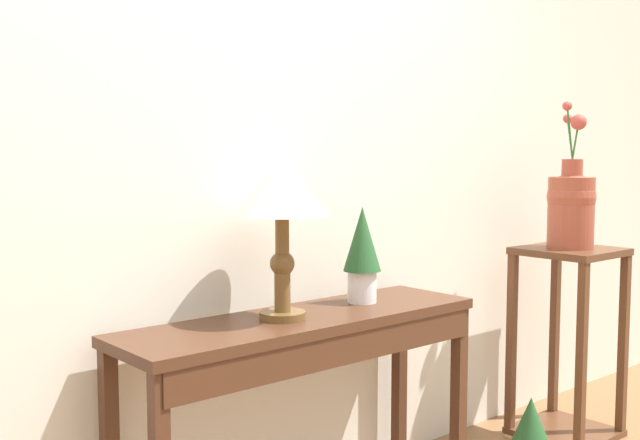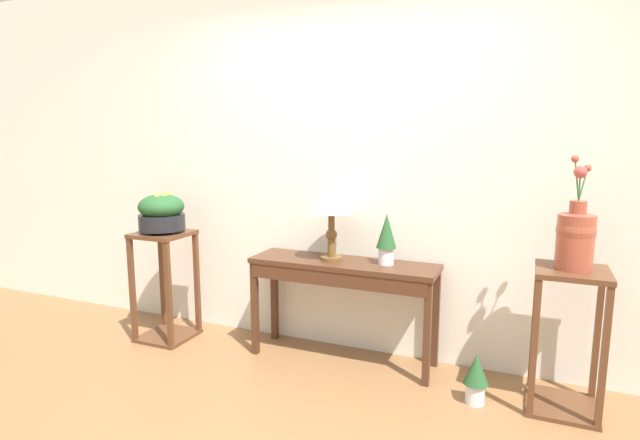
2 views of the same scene
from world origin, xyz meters
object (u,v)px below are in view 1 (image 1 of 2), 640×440
flower_vase_tall_right (571,203)px  potted_plant_floor (531,431)px  table_lamp (282,195)px  pedestal_stand_right (567,342)px  console_table (308,347)px  potted_plant_on_console (362,250)px

flower_vase_tall_right → potted_plant_floor: size_ratio=2.05×
flower_vase_tall_right → potted_plant_floor: flower_vase_tall_right is taller
table_lamp → pedestal_stand_right: bearing=-4.4°
console_table → potted_plant_floor: console_table is taller
table_lamp → flower_vase_tall_right: bearing=-4.4°
console_table → potted_plant_on_console: size_ratio=3.80×
console_table → pedestal_stand_right: (1.41, -0.09, -0.20)m
pedestal_stand_right → flower_vase_tall_right: size_ratio=1.33×
table_lamp → potted_plant_floor: table_lamp is taller
console_table → potted_plant_on_console: (0.30, 0.05, 0.29)m
pedestal_stand_right → potted_plant_floor: 0.55m
console_table → potted_plant_floor: (0.94, -0.23, -0.45)m
potted_plant_on_console → pedestal_stand_right: (1.12, -0.15, -0.49)m
console_table → table_lamp: (-0.09, 0.02, 0.51)m
flower_vase_tall_right → potted_plant_floor: (-0.47, -0.14, -0.87)m
table_lamp → flower_vase_tall_right: 1.51m
console_table → potted_plant_on_console: bearing=10.3°
console_table → flower_vase_tall_right: 1.47m
console_table → potted_plant_on_console: potted_plant_on_console is taller
potted_plant_on_console → pedestal_stand_right: potted_plant_on_console is taller
table_lamp → potted_plant_on_console: table_lamp is taller
console_table → table_lamp: bearing=165.2°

